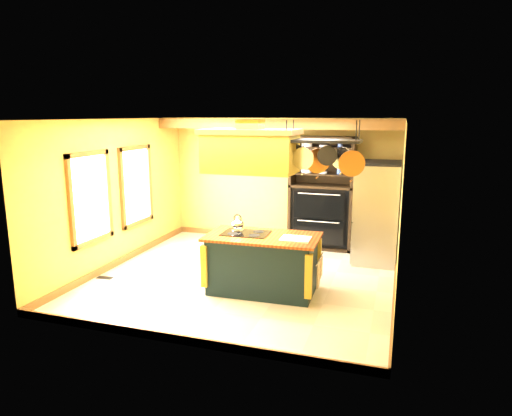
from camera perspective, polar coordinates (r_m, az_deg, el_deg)
The scene contains 15 objects.
floor at distance 8.04m, azimuth -1.33°, elevation -8.59°, with size 5.00×5.00×0.00m, color beige.
ceiling at distance 7.54m, azimuth -1.42°, elevation 11.04°, with size 5.00×5.00×0.00m, color white.
wall_back at distance 10.04m, azimuth 3.31°, elevation 3.44°, with size 5.00×0.02×2.70m, color gold.
wall_front at distance 5.43m, azimuth -10.05°, elevation -3.79°, with size 5.00×0.02×2.70m, color gold.
wall_left at distance 8.80m, azimuth -16.94°, elevation 1.80°, with size 0.02×5.00×2.70m, color gold.
wall_right at distance 7.26m, azimuth 17.60°, elevation -0.25°, with size 0.02×5.00×2.70m, color gold.
ceiling_beam at distance 9.16m, azimuth 2.13°, elevation 10.46°, with size 5.00×0.15×0.20m, color brown.
window_near at distance 8.14m, azimuth -19.94°, elevation 1.19°, with size 0.06×1.06×1.56m.
window_far at distance 9.27m, azimuth -14.69°, elevation 2.71°, with size 0.06×1.06×1.56m.
kitchen_island at distance 7.27m, azimuth 0.83°, elevation -6.88°, with size 1.78×1.02×1.11m.
range_hood at distance 6.97m, azimuth -0.70°, elevation 7.29°, with size 1.46×0.82×0.80m.
pot_rack at distance 6.70m, azimuth 8.45°, elevation 7.21°, with size 1.19×0.54×0.78m.
refrigerator at distance 8.92m, azimuth 14.80°, elevation -0.80°, with size 0.81×0.96×1.88m.
hutch at distance 9.68m, azimuth 8.20°, elevation 0.33°, with size 1.32×0.60×2.34m.
floor_register at distance 8.39m, azimuth -18.37°, elevation -8.27°, with size 0.28×0.12×0.01m, color black.
Camera 1 is at (2.47, -7.12, 2.78)m, focal length 32.00 mm.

